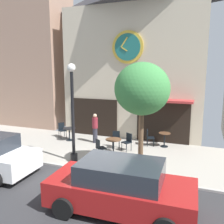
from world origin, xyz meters
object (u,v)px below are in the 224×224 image
Objects in this scene: cafe_chair_curbside at (116,138)px; cafe_chair_near_tree at (100,147)px; cafe_chair_facing_street at (128,141)px; cafe_table_rightmost at (69,132)px; pedestrian_maroon at (95,128)px; street_lamp at (73,113)px; cafe_table_near_curb at (164,138)px; parked_car_red at (121,187)px; cafe_chair_near_lamp at (149,136)px; cafe_table_leftmost at (113,143)px; cafe_chair_mid_row at (62,129)px; street_tree at (142,90)px.

cafe_chair_curbside and cafe_chair_near_tree have the same top height.
cafe_chair_near_tree is 1.00× the size of cafe_chair_facing_street.
pedestrian_maroon reaches higher than cafe_table_rightmost.
pedestrian_maroon is at bearing 5.19° from cafe_table_rightmost.
street_lamp is 5.74× the size of cafe_table_near_curb.
cafe_chair_facing_street is at bearing 104.92° from parked_car_red.
cafe_chair_curbside is 1.60m from cafe_chair_near_tree.
parked_car_red reaches higher than cafe_table_rightmost.
parked_car_red is at bearing -75.08° from cafe_chair_facing_street.
cafe_chair_near_lamp is at bearing 53.71° from cafe_chair_facing_street.
pedestrian_maroon reaches higher than cafe_chair_near_tree.
cafe_table_near_curb is at bearing 87.54° from parked_car_red.
cafe_chair_curbside is at bearing -147.65° from cafe_chair_near_lamp.
cafe_chair_mid_row is (-3.92, 1.54, -0.02)m from cafe_table_leftmost.
street_lamp is at bearing 177.58° from street_tree.
street_tree reaches higher than cafe_chair_curbside.
street_tree reaches higher than parked_car_red.
cafe_chair_near_lamp is (-0.81, -0.11, 0.02)m from cafe_table_near_curb.
cafe_chair_curbside is at bearing -10.54° from cafe_chair_mid_row.
cafe_chair_facing_street is 0.21× the size of parked_car_red.
cafe_chair_mid_row reaches higher than cafe_table_rightmost.
cafe_table_leftmost is 0.85m from cafe_chair_facing_street.
cafe_table_rightmost is 5.44m from cafe_table_near_curb.
street_lamp reaches higher than parked_car_red.
street_lamp reaches higher than cafe_chair_near_tree.
cafe_chair_near_lamp is 3.04m from pedestrian_maroon.
cafe_chair_mid_row is (-5.31, -0.29, 0.00)m from cafe_chair_near_lamp.
street_tree is 2.66× the size of pedestrian_maroon.
cafe_chair_curbside and cafe_chair_mid_row have the same top height.
cafe_table_leftmost is at bearing 136.05° from street_tree.
parked_car_red reaches higher than cafe_chair_curbside.
cafe_table_leftmost is 1.02× the size of cafe_table_near_curb.
cafe_chair_near_tree is 0.21× the size of parked_car_red.
street_lamp is at bearing -50.53° from cafe_chair_mid_row.
street_tree is at bearing -29.86° from cafe_chair_mid_row.
pedestrian_maroon is (1.59, 0.14, 0.33)m from cafe_table_rightmost.
cafe_chair_curbside is 1.00× the size of cafe_chair_near_tree.
cafe_table_rightmost is 3.33m from cafe_chair_near_tree.
cafe_chair_near_tree reaches higher than cafe_table_rightmost.
cafe_table_leftmost is 0.87× the size of cafe_chair_curbside.
street_tree is (3.13, -0.13, 1.16)m from street_lamp.
street_lamp is 4.70m from cafe_chair_near_lamp.
street_tree is 4.34m from cafe_chair_curbside.
cafe_chair_facing_street is at bearing 55.52° from cafe_chair_near_tree.
street_lamp is at bearing -128.19° from cafe_chair_near_lamp.
parked_car_red is at bearing -85.21° from cafe_chair_near_lamp.
street_lamp is at bearing 137.74° from parked_car_red.
cafe_chair_near_lamp reaches higher than cafe_table_near_curb.
parked_car_red is at bearing -48.23° from cafe_table_rightmost.
parked_car_red reaches higher than cafe_chair_near_tree.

